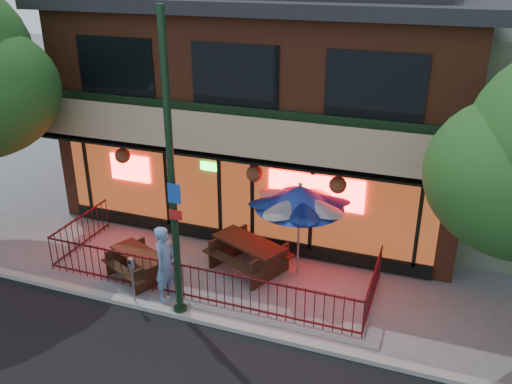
{
  "coord_description": "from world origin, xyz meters",
  "views": [
    {
      "loc": [
        5.38,
        -9.78,
        7.79
      ],
      "look_at": [
        1.03,
        2.0,
        2.34
      ],
      "focal_mm": 38.0,
      "sensor_mm": 36.0,
      "label": 1
    }
  ],
  "objects_px": {
    "street_light": "(173,193)",
    "parking_meter_near": "(132,274)",
    "patio_umbrella": "(300,197)",
    "pedestrian": "(166,263)",
    "picnic_table_left": "(139,261)",
    "picnic_table_right": "(249,251)"
  },
  "relations": [
    {
      "from": "patio_umbrella",
      "to": "street_light",
      "type": "bearing_deg",
      "value": -127.41
    },
    {
      "from": "street_light",
      "to": "picnic_table_left",
      "type": "height_order",
      "value": "street_light"
    },
    {
      "from": "picnic_table_left",
      "to": "parking_meter_near",
      "type": "distance_m",
      "value": 1.37
    },
    {
      "from": "picnic_table_right",
      "to": "pedestrian",
      "type": "distance_m",
      "value": 2.43
    },
    {
      "from": "picnic_table_left",
      "to": "parking_meter_near",
      "type": "xyz_separation_m",
      "value": [
        0.56,
        -1.18,
        0.41
      ]
    },
    {
      "from": "street_light",
      "to": "parking_meter_near",
      "type": "height_order",
      "value": "street_light"
    },
    {
      "from": "patio_umbrella",
      "to": "parking_meter_near",
      "type": "distance_m",
      "value": 4.53
    },
    {
      "from": "picnic_table_left",
      "to": "street_light",
      "type": "bearing_deg",
      "value": -32.07
    },
    {
      "from": "pedestrian",
      "to": "parking_meter_near",
      "type": "distance_m",
      "value": 0.83
    },
    {
      "from": "patio_umbrella",
      "to": "picnic_table_left",
      "type": "bearing_deg",
      "value": -157.11
    },
    {
      "from": "patio_umbrella",
      "to": "pedestrian",
      "type": "relative_size",
      "value": 1.34
    },
    {
      "from": "street_light",
      "to": "parking_meter_near",
      "type": "xyz_separation_m",
      "value": [
        -1.2,
        -0.08,
        -2.26
      ]
    },
    {
      "from": "picnic_table_right",
      "to": "patio_umbrella",
      "type": "bearing_deg",
      "value": 12.38
    },
    {
      "from": "street_light",
      "to": "patio_umbrella",
      "type": "relative_size",
      "value": 2.67
    },
    {
      "from": "patio_umbrella",
      "to": "pedestrian",
      "type": "distance_m",
      "value": 3.72
    },
    {
      "from": "picnic_table_right",
      "to": "pedestrian",
      "type": "bearing_deg",
      "value": -125.96
    },
    {
      "from": "picnic_table_right",
      "to": "parking_meter_near",
      "type": "bearing_deg",
      "value": -128.42
    },
    {
      "from": "picnic_table_right",
      "to": "patio_umbrella",
      "type": "height_order",
      "value": "patio_umbrella"
    },
    {
      "from": "picnic_table_right",
      "to": "parking_meter_near",
      "type": "xyz_separation_m",
      "value": [
        -2.0,
        -2.52,
        0.32
      ]
    },
    {
      "from": "picnic_table_left",
      "to": "picnic_table_right",
      "type": "xyz_separation_m",
      "value": [
        2.56,
        1.34,
        0.09
      ]
    },
    {
      "from": "street_light",
      "to": "patio_umbrella",
      "type": "bearing_deg",
      "value": 52.59
    },
    {
      "from": "street_light",
      "to": "picnic_table_right",
      "type": "height_order",
      "value": "street_light"
    }
  ]
}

